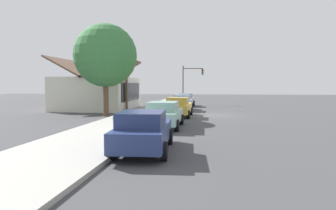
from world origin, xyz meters
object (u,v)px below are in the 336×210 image
car_seafoam (164,114)px  shade_tree (105,56)px  car_navy (144,131)px  car_mustard (179,107)px  car_silver (186,100)px  traffic_light_main (191,78)px  utility_pole_wooden (126,71)px  fire_hydrant_red (168,106)px  car_skyblue (182,102)px

car_seafoam → shade_tree: size_ratio=0.64×
car_navy → car_mustard: bearing=-3.6°
car_silver → car_mustard: bearing=-179.7°
car_navy → traffic_light_main: 29.55m
shade_tree → utility_pole_wooden: bearing=-4.3°
car_navy → fire_hydrant_red: car_navy is taller
car_seafoam → car_mustard: same height
traffic_light_main → fire_hydrant_red: traffic_light_main is taller
utility_pole_wooden → car_silver: bearing=-33.9°
car_navy → fire_hydrant_red: size_ratio=6.70×
car_navy → car_skyblue: 19.31m
car_silver → car_navy: bearing=179.6°
car_seafoam → shade_tree: 9.28m
traffic_light_main → car_seafoam: bearing=179.2°
car_silver → fire_hydrant_red: (-7.48, 1.34, -0.32)m
car_silver → shade_tree: size_ratio=0.57×
car_seafoam → car_mustard: size_ratio=1.01×
shade_tree → traffic_light_main: size_ratio=1.45×
traffic_light_main → utility_pole_wooden: size_ratio=0.69×
car_mustard → shade_tree: size_ratio=0.64×
car_seafoam → shade_tree: shade_tree is taller
car_seafoam → car_mustard: bearing=-2.0°
car_navy → car_seafoam: same height
car_skyblue → traffic_light_main: size_ratio=0.90×
car_silver → fire_hydrant_red: size_ratio=6.10×
car_silver → traffic_light_main: size_ratio=0.83×
car_navy → car_silver: 25.66m
car_skyblue → fire_hydrant_red: car_skyblue is taller
car_skyblue → car_mustard: bearing=-176.8°
traffic_light_main → car_navy: bearing=179.7°
car_navy → traffic_light_main: traffic_light_main is taller
car_seafoam → car_skyblue: (12.62, -0.05, -0.00)m
car_skyblue → shade_tree: size_ratio=0.62×
car_silver → shade_tree: 14.77m
car_mustard → traffic_light_main: (16.24, -0.08, 2.67)m
car_skyblue → car_silver: size_ratio=1.08×
car_mustard → car_silver: same height
car_navy → fire_hydrant_red: (18.18, 1.51, -0.32)m
car_seafoam → car_navy: bearing=-178.3°
car_skyblue → fire_hydrant_red: size_ratio=6.57×
car_skyblue → utility_pole_wooden: 6.42m
car_seafoam → car_mustard: 6.50m
car_seafoam → traffic_light_main: (22.74, -0.33, 2.67)m
shade_tree → car_skyblue: bearing=-41.1°
car_mustard → utility_pole_wooden: (4.53, 5.58, 3.11)m
car_mustard → car_skyblue: size_ratio=1.03×
shade_tree → car_navy: bearing=-155.1°
car_seafoam → utility_pole_wooden: utility_pole_wooden is taller
car_mustard → fire_hydrant_red: bearing=18.6°
car_navy → car_seafoam: (6.69, 0.18, 0.00)m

